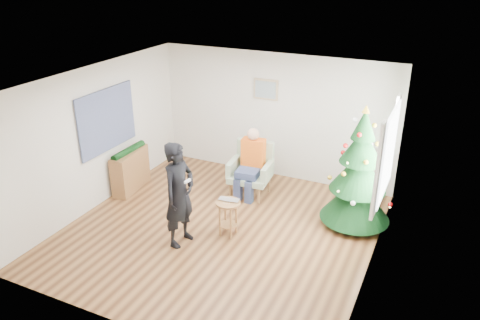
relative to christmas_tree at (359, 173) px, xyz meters
The scene contains 19 objects.
floor 2.55m from the christmas_tree, 149.05° to the right, with size 5.00×5.00×0.00m, color brown.
ceiling 2.86m from the christmas_tree, 149.05° to the right, with size 5.00×5.00×0.00m, color white.
wall_back 2.42m from the christmas_tree, 147.48° to the left, with size 5.00×5.00×0.00m, color silver.
wall_front 4.24m from the christmas_tree, 118.56° to the right, with size 5.00×5.00×0.00m, color silver.
wall_left 4.69m from the christmas_tree, 165.00° to the right, with size 5.00×5.00×0.00m, color silver.
wall_right 1.34m from the christmas_tree, 68.41° to the right, with size 5.00×5.00×0.00m, color silver.
window_panel 0.72m from the christmas_tree, 25.22° to the right, with size 0.04×1.30×1.40m, color white.
curtains 0.70m from the christmas_tree, 26.78° to the right, with size 0.05×1.75×1.50m.
christmas_tree is the anchor object (origin of this frame).
stool 2.32m from the christmas_tree, 145.79° to the right, with size 0.41×0.41×0.62m.
laptop 2.25m from the christmas_tree, 145.79° to the right, with size 0.34×0.22×0.03m, color silver.
armchair 2.19m from the christmas_tree, behind, with size 0.85×0.78×1.02m.
seated_person 2.12m from the christmas_tree, behind, with size 0.46×0.66×1.34m.
standing_man 3.02m from the christmas_tree, 143.86° to the right, with size 0.64×0.42×1.75m, color black.
game_controller 2.89m from the christmas_tree, 141.19° to the right, with size 0.04×0.13×0.04m, color white.
console 4.42m from the christmas_tree, behind, with size 0.30×1.00×0.80m, color brown.
garland 4.39m from the christmas_tree, behind, with size 0.14×0.14×0.90m, color black.
tapestry 4.61m from the christmas_tree, 168.50° to the right, with size 0.03×1.50×1.15m, color black.
framed_picture 2.69m from the christmas_tree, 150.59° to the left, with size 0.52×0.05×0.42m.
Camera 1 is at (3.21, -6.06, 4.34)m, focal length 35.00 mm.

